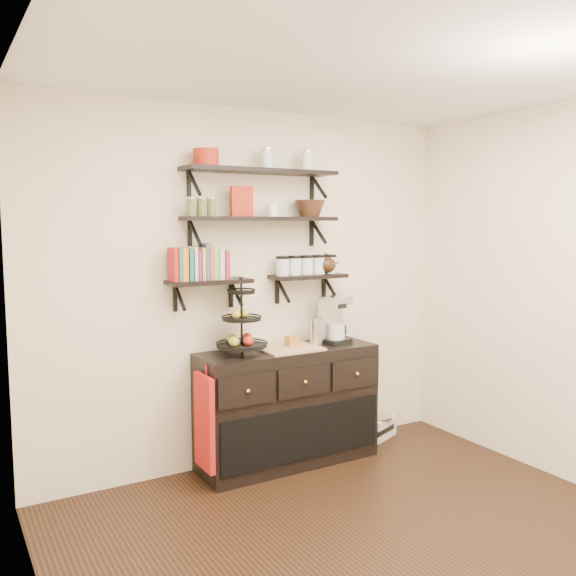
{
  "coord_description": "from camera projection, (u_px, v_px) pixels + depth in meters",
  "views": [
    {
      "loc": [
        -2.12,
        -2.42,
        1.87
      ],
      "look_at": [
        -0.04,
        1.15,
        1.41
      ],
      "focal_mm": 38.0,
      "sensor_mm": 36.0,
      "label": 1
    }
  ],
  "objects": [
    {
      "name": "floor",
      "position": [
        400.0,
        562.0,
        3.35
      ],
      "size": [
        3.5,
        3.5,
        0.0
      ],
      "primitive_type": "plane",
      "color": "black",
      "rests_on": "ground"
    },
    {
      "name": "walnut_bowl",
      "position": [
        310.0,
        208.0,
        4.73
      ],
      "size": [
        0.24,
        0.24,
        0.13
      ],
      "primitive_type": null,
      "color": "black",
      "rests_on": "shelf_mid"
    },
    {
      "name": "shelf_low_right",
      "position": [
        308.0,
        277.0,
        4.8
      ],
      "size": [
        0.6,
        0.25,
        0.23
      ],
      "color": "black",
      "rests_on": "back_wall"
    },
    {
      "name": "back_wall",
      "position": [
        254.0,
        288.0,
        4.7
      ],
      "size": [
        3.5,
        0.02,
        2.7
      ],
      "primitive_type": "cube",
      "color": "white",
      "rests_on": "ground"
    },
    {
      "name": "shelf_low_left",
      "position": [
        209.0,
        282.0,
        4.38
      ],
      "size": [
        0.6,
        0.25,
        0.23
      ],
      "color": "black",
      "rests_on": "back_wall"
    },
    {
      "name": "ceiling",
      "position": [
        411.0,
        54.0,
        3.05
      ],
      "size": [
        3.5,
        3.5,
        0.02
      ],
      "primitive_type": "cube",
      "color": "white",
      "rests_on": "back_wall"
    },
    {
      "name": "shelf_top",
      "position": [
        261.0,
        172.0,
        4.49
      ],
      "size": [
        1.2,
        0.27,
        0.23
      ],
      "color": "black",
      "rests_on": "back_wall"
    },
    {
      "name": "sideboard",
      "position": [
        288.0,
        406.0,
        4.68
      ],
      "size": [
        1.4,
        0.5,
        0.92
      ],
      "color": "black",
      "rests_on": "floor"
    },
    {
      "name": "teapot",
      "position": [
        326.0,
        263.0,
        4.87
      ],
      "size": [
        0.24,
        0.2,
        0.16
      ],
      "primitive_type": null,
      "rotation": [
        0.0,
        0.0,
        -0.19
      ],
      "color": "#311C0E",
      "rests_on": "shelf_low_right"
    },
    {
      "name": "candle",
      "position": [
        292.0,
        341.0,
        4.64
      ],
      "size": [
        0.08,
        0.08,
        0.08
      ],
      "primitive_type": "cube",
      "color": "#A46926",
      "rests_on": "sideboard"
    },
    {
      "name": "shelf_mid",
      "position": [
        261.0,
        219.0,
        4.53
      ],
      "size": [
        1.2,
        0.27,
        0.23
      ],
      "color": "black",
      "rests_on": "back_wall"
    },
    {
      "name": "thermal_carafe",
      "position": [
        317.0,
        332.0,
        4.73
      ],
      "size": [
        0.11,
        0.11,
        0.22
      ],
      "primitive_type": "cylinder",
      "color": "silver",
      "rests_on": "sideboard"
    },
    {
      "name": "recipe_box",
      "position": [
        242.0,
        201.0,
        4.43
      ],
      "size": [
        0.17,
        0.09,
        0.22
      ],
      "primitive_type": "cube",
      "rotation": [
        0.0,
        0.0,
        -0.18
      ],
      "color": "#A62313",
      "rests_on": "shelf_mid"
    },
    {
      "name": "ramekins",
      "position": [
        272.0,
        210.0,
        4.57
      ],
      "size": [
        0.09,
        0.09,
        0.1
      ],
      "primitive_type": "cylinder",
      "color": "white",
      "rests_on": "shelf_mid"
    },
    {
      "name": "red_pot",
      "position": [
        206.0,
        158.0,
        4.26
      ],
      "size": [
        0.18,
        0.18,
        0.12
      ],
      "primitive_type": "cylinder",
      "color": "#A62313",
      "rests_on": "shelf_top"
    },
    {
      "name": "coffee_maker",
      "position": [
        333.0,
        320.0,
        4.85
      ],
      "size": [
        0.24,
        0.23,
        0.38
      ],
      "rotation": [
        0.0,
        0.0,
        0.2
      ],
      "color": "black",
      "rests_on": "sideboard"
    },
    {
      "name": "apron",
      "position": [
        204.0,
        422.0,
        4.23
      ],
      "size": [
        0.04,
        0.29,
        0.67
      ],
      "primitive_type": "cube",
      "color": "#A21112",
      "rests_on": "sideboard"
    },
    {
      "name": "glass_canisters",
      "position": [
        307.0,
        266.0,
        4.79
      ],
      "size": [
        0.54,
        0.1,
        0.13
      ],
      "color": "silver",
      "rests_on": "shelf_low_right"
    },
    {
      "name": "cookbooks",
      "position": [
        202.0,
        264.0,
        4.34
      ],
      "size": [
        0.43,
        0.15,
        0.26
      ],
      "color": "#A91E1E",
      "rests_on": "shelf_low_left"
    },
    {
      "name": "left_wall",
      "position": [
        53.0,
        357.0,
        2.32
      ],
      "size": [
        0.02,
        3.5,
        2.7
      ],
      "primitive_type": "cube",
      "color": "white",
      "rests_on": "ground"
    },
    {
      "name": "fruit_stand",
      "position": [
        242.0,
        329.0,
        4.42
      ],
      "size": [
        0.37,
        0.37,
        0.54
      ],
      "rotation": [
        0.0,
        0.0,
        0.16
      ],
      "color": "black",
      "rests_on": "sideboard"
    },
    {
      "name": "radio",
      "position": [
        379.0,
        427.0,
        5.27
      ],
      "size": [
        0.36,
        0.29,
        0.19
      ],
      "rotation": [
        0.0,
        0.0,
        0.39
      ],
      "color": "silver",
      "rests_on": "floor"
    }
  ]
}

